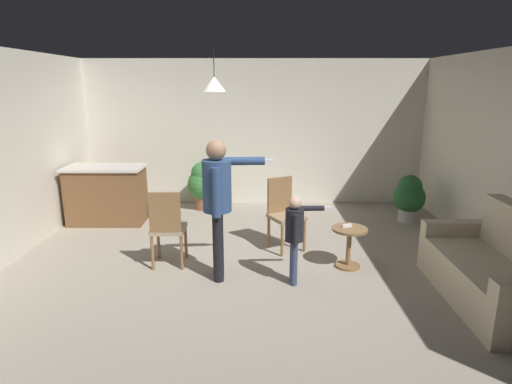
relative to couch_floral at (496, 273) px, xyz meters
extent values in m
plane|color=#9E9384|center=(-2.53, 0.72, -0.33)|extent=(7.68, 7.68, 0.00)
cube|color=silver|center=(-2.53, 3.92, 1.02)|extent=(6.40, 0.10, 2.70)
cube|color=beige|center=(-0.06, 0.00, -0.11)|extent=(0.87, 1.45, 0.45)
cube|color=beige|center=(-0.04, 0.81, -0.02)|extent=(0.85, 0.19, 0.63)
cylinder|color=olive|center=(0.28, 0.80, -0.30)|extent=(0.05, 0.05, 0.06)
cylinder|color=olive|center=(-0.40, -0.79, -0.30)|extent=(0.05, 0.05, 0.06)
cylinder|color=olive|center=(-0.37, 0.81, -0.30)|extent=(0.05, 0.05, 0.06)
cube|color=brown|center=(-4.98, 2.66, 0.12)|extent=(1.20, 0.60, 0.91)
cube|color=beige|center=(-4.98, 2.66, 0.60)|extent=(1.26, 0.66, 0.04)
cylinder|color=olive|center=(-1.35, 0.88, 0.17)|extent=(0.44, 0.44, 0.03)
cylinder|color=olive|center=(-1.35, 0.88, -0.09)|extent=(0.06, 0.06, 0.49)
cylinder|color=olive|center=(-1.35, 0.88, -0.32)|extent=(0.31, 0.31, 0.03)
cylinder|color=black|center=(-2.97, 0.66, 0.09)|extent=(0.12, 0.12, 0.83)
cylinder|color=black|center=(-2.96, 0.49, 0.09)|extent=(0.12, 0.12, 0.83)
cylinder|color=navy|center=(-2.96, 0.57, 0.80)|extent=(0.33, 0.33, 0.59)
sphere|color=#9E7556|center=(-2.96, 0.57, 1.21)|extent=(0.23, 0.23, 0.23)
cylinder|color=navy|center=(-2.69, 0.78, 1.05)|extent=(0.56, 0.13, 0.10)
cube|color=white|center=(-2.39, 0.80, 1.05)|extent=(0.13, 0.04, 0.04)
cylinder|color=navy|center=(-2.95, 0.38, 0.77)|extent=(0.10, 0.10, 0.56)
cylinder|color=#384260|center=(-2.09, 0.48, -0.07)|extent=(0.08, 0.08, 0.53)
cylinder|color=#384260|center=(-2.08, 0.38, -0.07)|extent=(0.08, 0.08, 0.53)
cylinder|color=black|center=(-2.08, 0.43, 0.38)|extent=(0.21, 0.21, 0.37)
sphere|color=#D8AD8C|center=(-2.08, 0.43, 0.64)|extent=(0.14, 0.14, 0.14)
cylinder|color=black|center=(-1.91, 0.56, 0.54)|extent=(0.35, 0.07, 0.06)
cube|color=white|center=(-1.71, 0.56, 0.54)|extent=(0.13, 0.04, 0.04)
cylinder|color=black|center=(-2.08, 0.31, 0.36)|extent=(0.06, 0.06, 0.35)
cylinder|color=olive|center=(-3.80, 0.79, -0.11)|extent=(0.04, 0.04, 0.45)
cylinder|color=olive|center=(-3.44, 0.80, -0.11)|extent=(0.04, 0.04, 0.45)
cylinder|color=olive|center=(-3.81, 1.15, -0.11)|extent=(0.04, 0.04, 0.45)
cylinder|color=olive|center=(-3.45, 1.16, -0.11)|extent=(0.04, 0.04, 0.45)
cube|color=tan|center=(-3.62, 0.97, 0.14)|extent=(0.43, 0.43, 0.05)
cube|color=olive|center=(-3.62, 0.78, 0.42)|extent=(0.38, 0.05, 0.50)
cylinder|color=olive|center=(-2.02, 1.70, -0.11)|extent=(0.04, 0.04, 0.45)
cylinder|color=olive|center=(-2.34, 1.53, -0.11)|extent=(0.04, 0.04, 0.45)
cylinder|color=olive|center=(-1.85, 1.39, -0.11)|extent=(0.04, 0.04, 0.45)
cylinder|color=olive|center=(-2.17, 1.22, -0.11)|extent=(0.04, 0.04, 0.45)
cube|color=#997F60|center=(-2.10, 1.46, 0.14)|extent=(0.57, 0.57, 0.05)
cube|color=olive|center=(-2.19, 1.63, 0.42)|extent=(0.35, 0.22, 0.50)
cylinder|color=#B7B2AD|center=(0.03, 2.70, -0.21)|extent=(0.30, 0.30, 0.24)
sphere|color=#235B2D|center=(0.03, 2.70, 0.09)|extent=(0.52, 0.52, 0.52)
sphere|color=#235B2D|center=(0.03, 2.70, 0.27)|extent=(0.39, 0.39, 0.39)
cylinder|color=brown|center=(-3.49, 3.45, -0.20)|extent=(0.34, 0.34, 0.26)
sphere|color=#387F3D|center=(-3.49, 3.45, 0.13)|extent=(0.58, 0.58, 0.58)
sphere|color=#387F3D|center=(-3.49, 3.45, 0.33)|extent=(0.43, 0.43, 0.43)
cube|color=white|center=(-1.38, 0.91, 0.21)|extent=(0.13, 0.08, 0.04)
cone|color=silver|center=(-3.07, 1.73, 1.92)|extent=(0.32, 0.32, 0.20)
cylinder|color=black|center=(-3.07, 1.73, 2.19)|extent=(0.01, 0.01, 0.36)
camera|label=1|loc=(-2.52, -4.07, 1.92)|focal=29.57mm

